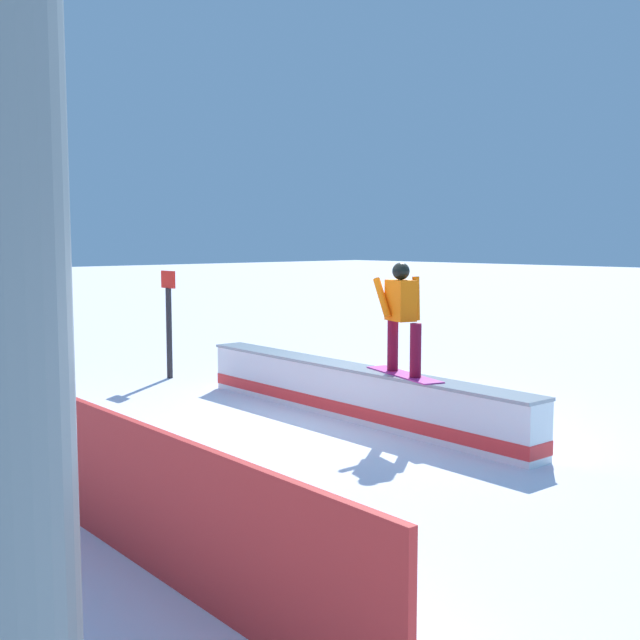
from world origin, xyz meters
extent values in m
plane|color=white|center=(0.00, 0.00, 0.00)|extent=(120.00, 120.00, 0.00)
cube|color=white|center=(0.00, 0.00, 0.34)|extent=(6.07, 0.70, 0.68)
cube|color=red|center=(0.00, 0.00, 0.17)|extent=(6.08, 0.71, 0.16)
cube|color=#8B979F|center=(0.00, 0.00, 0.70)|extent=(6.07, 0.76, 0.04)
cube|color=#B2298E|center=(-0.98, 0.05, 0.73)|extent=(1.44, 0.69, 0.01)
cylinder|color=maroon|center=(-0.71, -0.04, 1.07)|extent=(0.18, 0.18, 0.66)
cylinder|color=maroon|center=(-1.24, 0.13, 1.07)|extent=(0.18, 0.18, 0.66)
cube|color=orange|center=(-0.89, 0.02, 1.66)|extent=(0.45, 0.35, 0.51)
sphere|color=black|center=(-0.89, 0.02, 2.02)|extent=(0.22, 0.22, 0.22)
cylinder|color=orange|center=(-0.67, 0.12, 1.68)|extent=(0.39, 0.20, 0.51)
cylinder|color=orange|center=(-1.04, -0.11, 1.68)|extent=(0.14, 0.12, 0.55)
cube|color=red|center=(0.00, 4.48, 0.54)|extent=(10.39, 0.54, 1.08)
cylinder|color=#262628|center=(4.39, 0.14, 0.79)|extent=(0.10, 0.10, 1.58)
cube|color=red|center=(4.39, 0.14, 1.73)|extent=(0.40, 0.04, 0.30)
camera|label=1|loc=(-7.56, 7.47, 2.42)|focal=44.65mm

